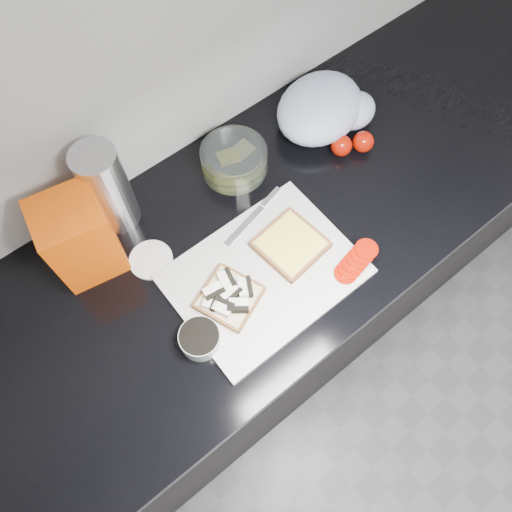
{
  "coord_description": "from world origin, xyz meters",
  "views": [
    {
      "loc": [
        -0.38,
        0.77,
        1.91
      ],
      "look_at": [
        -0.09,
        1.13,
        0.95
      ],
      "focal_mm": 35.0,
      "sensor_mm": 36.0,
      "label": 1
    }
  ],
  "objects_px": {
    "steel_canister": "(107,189)",
    "glass_bowl": "(234,160)",
    "cutting_board": "(264,274)",
    "bread_bag": "(80,238)"
  },
  "relations": [
    {
      "from": "steel_canister",
      "to": "bread_bag",
      "type": "bearing_deg",
      "value": -150.12
    },
    {
      "from": "glass_bowl",
      "to": "bread_bag",
      "type": "xyz_separation_m",
      "value": [
        -0.4,
        -0.0,
        0.07
      ]
    },
    {
      "from": "bread_bag",
      "to": "glass_bowl",
      "type": "bearing_deg",
      "value": 10.77
    },
    {
      "from": "cutting_board",
      "to": "glass_bowl",
      "type": "distance_m",
      "value": 0.3
    },
    {
      "from": "glass_bowl",
      "to": "steel_canister",
      "type": "distance_m",
      "value": 0.31
    },
    {
      "from": "steel_canister",
      "to": "glass_bowl",
      "type": "bearing_deg",
      "value": -11.27
    },
    {
      "from": "cutting_board",
      "to": "bread_bag",
      "type": "relative_size",
      "value": 1.91
    },
    {
      "from": "steel_canister",
      "to": "cutting_board",
      "type": "bearing_deg",
      "value": -62.78
    },
    {
      "from": "glass_bowl",
      "to": "steel_canister",
      "type": "bearing_deg",
      "value": 168.73
    },
    {
      "from": "cutting_board",
      "to": "steel_canister",
      "type": "xyz_separation_m",
      "value": [
        -0.17,
        0.33,
        0.11
      ]
    }
  ]
}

